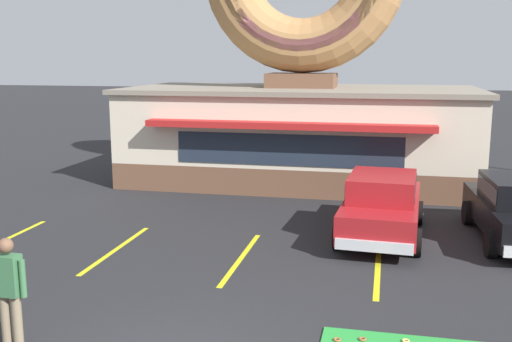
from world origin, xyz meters
name	(u,v)px	position (x,y,z in m)	size (l,w,h in m)	color
donut_shop_building	(302,77)	(-0.10, 13.94, 3.74)	(12.30, 6.75, 10.96)	brown
mini_donut_near_right	(337,340)	(2.30, 1.42, 0.05)	(0.13, 0.13, 0.04)	brown
mini_donut_far_left	(363,339)	(2.69, 1.53, 0.05)	(0.13, 0.13, 0.04)	brown
mini_donut_far_centre	(406,341)	(3.36, 1.61, 0.05)	(0.13, 0.13, 0.04)	#E5C666
car_red	(382,203)	(2.89, 7.36, 0.87)	(2.18, 4.65, 1.60)	maroon
pedestrian_leather_jacket_man	(9,288)	(-2.56, 0.17, 0.99)	(0.60, 0.25, 1.77)	#7F7056
trash_bin	(498,193)	(6.20, 10.82, 0.50)	(0.57, 0.57, 0.97)	#1E662D
parking_stripe_far_left	(3,241)	(-6.14, 5.00, 0.00)	(0.12, 3.60, 0.01)	yellow
parking_stripe_left	(117,249)	(-3.14, 5.00, 0.00)	(0.12, 3.60, 0.01)	yellow
parking_stripe_mid_left	(241,258)	(-0.14, 5.00, 0.00)	(0.12, 3.60, 0.01)	yellow
parking_stripe_centre	(378,268)	(2.86, 5.00, 0.00)	(0.12, 3.60, 0.01)	yellow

